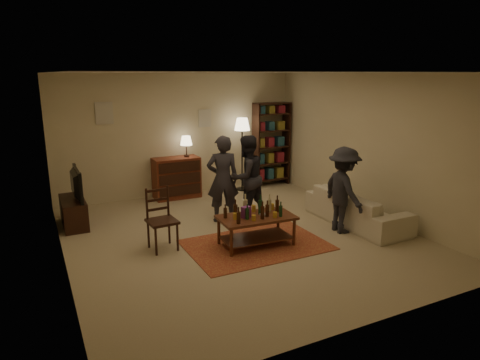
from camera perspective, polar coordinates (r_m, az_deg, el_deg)
floor at (r=7.33m, az=-0.09°, el=-7.47°), size 6.00×6.00×0.00m
room_shell at (r=9.44m, az=-11.87°, el=8.42°), size 6.00×6.00×6.00m
rug at (r=6.97m, az=2.16°, el=-8.61°), size 2.20×1.50×0.01m
coffee_table at (r=6.82m, az=2.13°, el=-5.35°), size 1.23×0.72×0.83m
dining_chair at (r=6.79m, az=-10.54°, el=-4.81°), size 0.46×0.46×0.99m
tv_stand at (r=8.26m, az=-21.35°, el=-3.15°), size 0.40×1.00×1.06m
dresser at (r=9.53m, az=-8.41°, el=0.45°), size 1.00×0.50×1.36m
bookshelf at (r=10.47m, az=4.17°, el=4.90°), size 0.90×0.34×2.02m
floor_lamp at (r=9.89m, az=0.28°, el=6.78°), size 0.36×0.36×1.70m
sofa at (r=8.10m, az=15.32°, el=-3.59°), size 0.81×2.08×0.61m
person_left at (r=7.84m, az=-2.31°, el=0.13°), size 0.67×0.54×1.61m
person_right at (r=8.04m, az=0.86°, el=0.39°), size 0.89×0.77×1.58m
person_by_sofa at (r=7.53m, az=13.63°, el=-1.32°), size 0.64×1.01×1.49m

